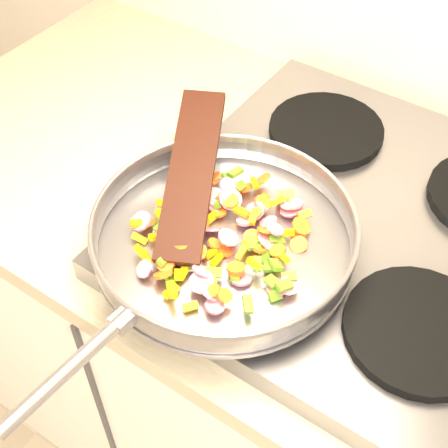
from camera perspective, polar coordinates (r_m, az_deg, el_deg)
The scene contains 7 objects.
cooktop at distance 0.95m, azimuth 12.55°, elevation -0.39°, with size 0.60×0.60×0.04m, color #939399.
grate_fl at distance 0.88m, azimuth 0.76°, elevation -0.95°, with size 0.19×0.19×0.02m, color black.
grate_fr at distance 0.82m, azimuth 17.38°, elevation -9.23°, with size 0.19×0.19×0.02m, color black.
grate_bl at distance 1.06m, azimuth 9.31°, elevation 8.48°, with size 0.19×0.19×0.02m, color black.
saute_pan at distance 0.84m, azimuth -0.10°, elevation -0.82°, with size 0.39×0.56×0.05m.
vegetable_heap at distance 0.85m, azimuth -0.25°, elevation -0.79°, with size 0.26×0.27×0.05m.
wooden_spatula at distance 0.87m, azimuth -3.00°, elevation 4.70°, with size 0.27×0.06×0.01m, color black.
Camera 1 is at (-0.52, 1.04, 1.61)m, focal length 50.00 mm.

